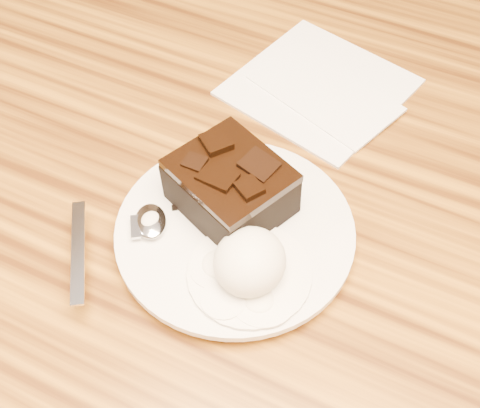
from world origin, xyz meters
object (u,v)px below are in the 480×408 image
at_px(brownie, 231,189).
at_px(ice_cream_scoop, 250,262).
at_px(spoon, 151,222).
at_px(napkin, 319,86).
at_px(plate, 235,234).
at_px(dining_table, 263,366).

relative_size(brownie, ice_cream_scoop, 1.50).
relative_size(spoon, napkin, 0.95).
xyz_separation_m(plate, spoon, (-0.07, -0.03, 0.01)).
relative_size(dining_table, napkin, 7.26).
relative_size(plate, brownie, 2.25).
distance_m(brownie, spoon, 0.07).
xyz_separation_m(brownie, ice_cream_scoop, (0.05, -0.06, -0.00)).
distance_m(dining_table, spoon, 0.41).
height_order(dining_table, spoon, spoon).
xyz_separation_m(dining_table, ice_cream_scoop, (0.02, -0.10, 0.41)).
height_order(ice_cream_scoop, spoon, ice_cream_scoop).
bearing_deg(dining_table, plate, -101.15).
bearing_deg(napkin, spoon, -103.43).
distance_m(dining_table, brownie, 0.42).
height_order(brownie, spoon, brownie).
relative_size(plate, ice_cream_scoop, 3.38).
bearing_deg(plate, brownie, 124.36).
distance_m(plate, ice_cream_scoop, 0.06).
bearing_deg(ice_cream_scoop, brownie, 128.38).
distance_m(dining_table, ice_cream_scoop, 0.42).
relative_size(plate, napkin, 1.26).
height_order(dining_table, ice_cream_scoop, ice_cream_scoop).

